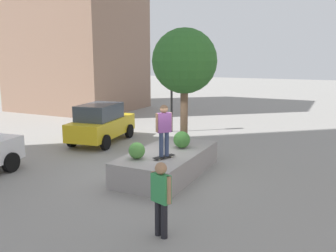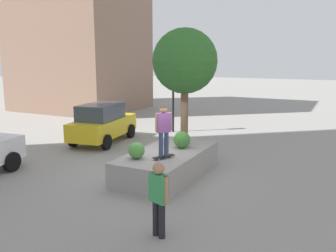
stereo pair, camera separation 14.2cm
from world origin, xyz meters
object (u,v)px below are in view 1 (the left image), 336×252
plaza_tree (184,62)px  taxi_cab (101,123)px  traffic_light_corner (172,81)px  skateboard (164,157)px  planter_ledge (168,163)px  bystander_watching (161,194)px  skateboarder (164,127)px

plaza_tree → taxi_cab: 6.15m
traffic_light_corner → skateboard: bearing=-156.5°
planter_ledge → bystander_watching: (-4.11, -1.81, 0.61)m
planter_ledge → traffic_light_corner: size_ratio=1.07×
plaza_tree → bystander_watching: 6.29m
planter_ledge → traffic_light_corner: traffic_light_corner is taller
plaza_tree → skateboard: bearing=-174.6°
plaza_tree → traffic_light_corner: bearing=29.4°
taxi_cab → plaza_tree: bearing=-109.0°
skateboard → bystander_watching: bearing=-154.6°
skateboard → traffic_light_corner: traffic_light_corner is taller
skateboarder → taxi_cab: 6.60m
plaza_tree → traffic_light_corner: size_ratio=1.04×
planter_ledge → traffic_light_corner: (6.72, 3.03, 2.40)m
plaza_tree → skateboarder: size_ratio=2.54×
plaza_tree → skateboarder: (-2.07, -0.20, -2.03)m
planter_ledge → skateboard: 1.03m
skateboard → taxi_cab: 6.53m
skateboarder → traffic_light_corner: traffic_light_corner is taller
planter_ledge → skateboard: size_ratio=5.41×
skateboard → traffic_light_corner: (7.59, 3.31, 1.92)m
taxi_cab → bystander_watching: 9.83m
plaza_tree → bystander_watching: (-5.31, -1.73, -2.89)m
skateboarder → planter_ledge: bearing=17.7°
skateboard → skateboarder: size_ratio=0.48×
plaza_tree → skateboarder: bearing=-174.6°
planter_ledge → taxi_cab: bearing=59.4°
skateboard → bystander_watching: (-3.24, -1.54, 0.13)m
planter_ledge → traffic_light_corner: bearing=24.3°
skateboard → bystander_watching: size_ratio=0.46×
skateboard → skateboarder: skateboarder is taller
plaza_tree → planter_ledge: bearing=176.1°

